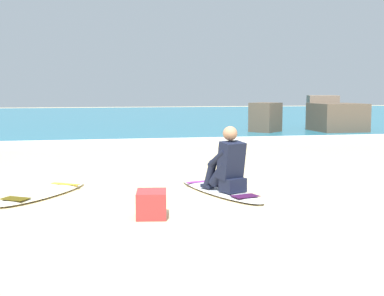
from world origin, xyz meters
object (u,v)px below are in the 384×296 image
Objects in this scene: surfboard_main at (220,190)px; surfer_seated at (228,166)px; surfboard_spare_near at (44,193)px; beach_bag at (152,204)px.

surfer_seated is (0.05, -0.25, 0.40)m from surfboard_main.
beach_bag is at bearing -50.68° from surfboard_spare_near.
surfboard_main is 2.60m from surfboard_spare_near.
surfer_seated is 2.73m from surfboard_spare_near.
surfboard_spare_near is (-2.64, 0.58, -0.40)m from surfer_seated.
surfer_seated is 1.70m from beach_bag.
surfboard_main is 1.15× the size of surfboard_spare_near.
surfboard_main is at bearing 102.20° from surfer_seated.
surfboard_spare_near is 2.17m from beach_bag.
surfboard_main is at bearing 48.27° from beach_bag.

